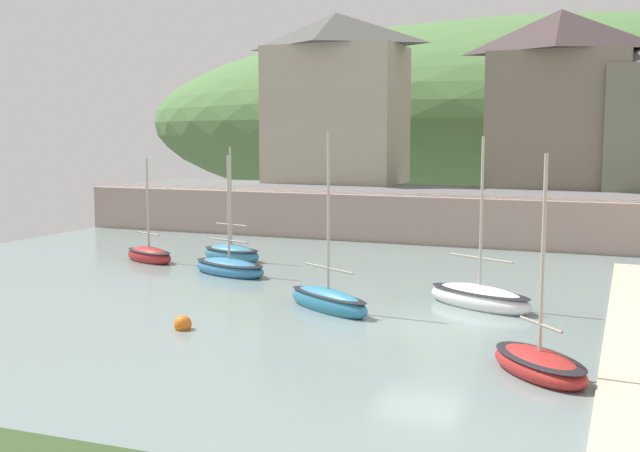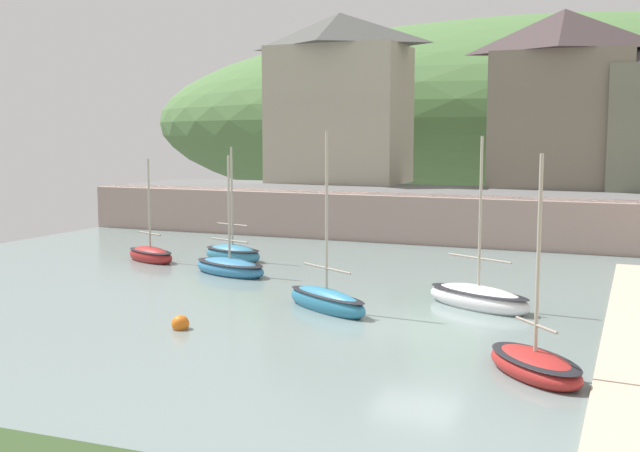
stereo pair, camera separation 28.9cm
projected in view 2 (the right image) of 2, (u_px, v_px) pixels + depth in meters
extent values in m
cube|color=gray|center=(417.00, 327.00, 22.20)|extent=(48.00, 40.00, 0.06)
cube|color=#A2887E|center=(511.00, 223.00, 37.62)|extent=(48.00, 2.40, 2.40)
cube|color=#606060|center=(523.00, 194.00, 40.88)|extent=(48.00, 9.00, 0.10)
ellipsoid|color=#4D753F|center=(536.00, 122.00, 73.41)|extent=(80.00, 44.00, 19.14)
cube|color=#A59E89|center=(339.00, 115.00, 49.17)|extent=(8.42, 5.18, 8.61)
pyramid|color=#4D4E4A|center=(340.00, 30.00, 48.53)|extent=(8.72, 5.48, 2.12)
cube|color=#726A5A|center=(561.00, 121.00, 43.99)|extent=(7.73, 4.12, 7.76)
pyramid|color=#453839|center=(565.00, 30.00, 43.39)|extent=(8.03, 4.42, 2.37)
ellipsoid|color=teal|center=(327.00, 303.00, 24.10)|extent=(3.61, 2.61, 0.90)
ellipsoid|color=black|center=(327.00, 295.00, 24.07)|extent=(3.53, 2.56, 0.12)
cylinder|color=#B2A893|center=(327.00, 211.00, 23.75)|extent=(0.09, 0.09, 4.90)
cylinder|color=gray|center=(327.00, 268.00, 23.97)|extent=(2.08, 1.24, 0.07)
ellipsoid|color=teal|center=(233.00, 255.00, 33.71)|extent=(3.23, 2.05, 0.90)
ellipsoid|color=black|center=(233.00, 249.00, 33.68)|extent=(3.16, 2.01, 0.12)
cylinder|color=#B2A893|center=(232.00, 196.00, 33.40)|extent=(0.09, 0.09, 4.26)
cylinder|color=gray|center=(232.00, 225.00, 33.55)|extent=(1.74, 0.51, 0.07)
ellipsoid|color=teal|center=(230.00, 268.00, 30.36)|extent=(3.87, 2.49, 0.82)
ellipsoid|color=black|center=(230.00, 263.00, 30.33)|extent=(3.80, 2.44, 0.12)
cylinder|color=#B2A893|center=(229.00, 207.00, 30.07)|extent=(0.09, 0.09, 4.05)
cylinder|color=gray|center=(229.00, 240.00, 30.22)|extent=(2.02, 0.75, 0.07)
ellipsoid|color=white|center=(478.00, 300.00, 24.49)|extent=(3.96, 2.79, 0.93)
ellipsoid|color=black|center=(478.00, 292.00, 24.46)|extent=(3.88, 2.73, 0.12)
cylinder|color=#B2A893|center=(480.00, 212.00, 24.15)|extent=(0.09, 0.09, 4.72)
cylinder|color=gray|center=(479.00, 258.00, 24.33)|extent=(2.22, 1.12, 0.07)
ellipsoid|color=maroon|center=(150.00, 256.00, 33.48)|extent=(3.14, 2.16, 0.82)
ellipsoid|color=black|center=(150.00, 251.00, 33.45)|extent=(3.08, 2.12, 0.12)
cylinder|color=#B2A893|center=(149.00, 203.00, 33.20)|extent=(0.09, 0.09, 3.82)
cylinder|color=gray|center=(150.00, 233.00, 33.36)|extent=(1.53, 0.69, 0.07)
ellipsoid|color=#AA2624|center=(535.00, 367.00, 17.60)|extent=(3.02, 3.14, 0.73)
ellipsoid|color=black|center=(535.00, 358.00, 17.57)|extent=(2.96, 3.07, 0.12)
cylinder|color=#B2A893|center=(539.00, 254.00, 17.29)|extent=(0.09, 0.09, 4.51)
cylinder|color=gray|center=(536.00, 325.00, 17.48)|extent=(1.08, 1.19, 0.07)
sphere|color=orange|center=(180.00, 324.00, 21.80)|extent=(0.50, 0.50, 0.50)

